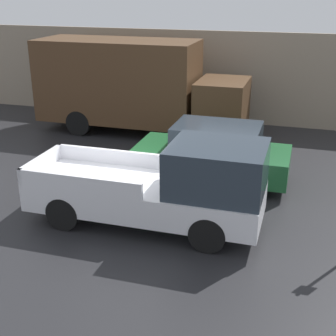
# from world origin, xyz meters

# --- Properties ---
(ground_plane) EXTENTS (60.00, 60.00, 0.00)m
(ground_plane) POSITION_xyz_m (0.00, 0.00, 0.00)
(ground_plane) COLOR #232326
(building_wall) EXTENTS (28.00, 0.15, 3.70)m
(building_wall) POSITION_xyz_m (0.00, 8.98, 1.85)
(building_wall) COLOR gray
(building_wall) RESTS_ON ground
(pickup_truck) EXTENTS (5.59, 1.99, 2.16)m
(pickup_truck) POSITION_xyz_m (1.41, -0.52, 1.01)
(pickup_truck) COLOR silver
(pickup_truck) RESTS_ON ground
(car) EXTENTS (4.43, 1.97, 1.71)m
(car) POSITION_xyz_m (1.91, 2.54, 0.85)
(car) COLOR #1E592D
(car) RESTS_ON ground
(delivery_truck) EXTENTS (7.99, 2.51, 3.50)m
(delivery_truck) POSITION_xyz_m (-2.11, 6.56, 1.86)
(delivery_truck) COLOR #4C331E
(delivery_truck) RESTS_ON ground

